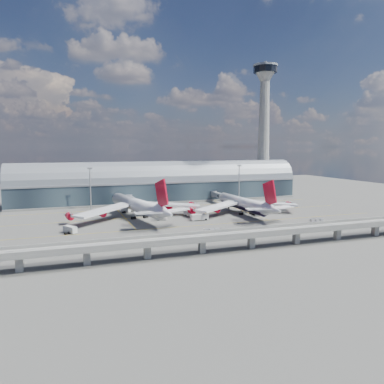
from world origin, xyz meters
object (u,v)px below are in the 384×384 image
object	(u,v)px
service_truck_3	(257,213)
service_truck_5	(126,210)
service_truck_0	(70,229)
airliner_right	(244,204)
service_truck_1	(161,217)
service_truck_2	(200,217)
cargo_train_2	(317,220)
control_tower	(264,129)
cargo_train_0	(212,231)
floodlight_mast_left	(90,187)
cargo_train_1	(192,237)
floodlight_mast_right	(239,182)
airliner_left	(138,206)
service_truck_4	(187,213)

from	to	relation	value
service_truck_3	service_truck_5	bearing A→B (deg)	176.63
service_truck_0	airliner_right	bearing A→B (deg)	-21.58
service_truck_1	service_truck_2	bearing A→B (deg)	-102.34
cargo_train_2	service_truck_3	bearing A→B (deg)	29.74
control_tower	cargo_train_0	xyz separation A→B (m)	(-89.16, -108.97, -50.76)
floodlight_mast_left	service_truck_0	world-z (taller)	floodlight_mast_left
service_truck_2	cargo_train_1	bearing A→B (deg)	152.76
control_tower	service_truck_5	distance (m)	134.26
floodlight_mast_right	airliner_right	distance (m)	48.59
airliner_right	cargo_train_1	xyz separation A→B (m)	(-47.25, -44.42, -4.97)
floodlight_mast_right	service_truck_5	bearing A→B (deg)	-168.93
airliner_left	cargo_train_1	distance (m)	54.16
service_truck_1	service_truck_4	size ratio (longest dim) A/B	1.30
floodlight_mast_left	airliner_right	bearing A→B (deg)	-28.50
service_truck_0	service_truck_1	world-z (taller)	service_truck_1
airliner_left	service_truck_1	bearing A→B (deg)	-53.37
control_tower	service_truck_2	bearing A→B (deg)	-136.09
airliner_left	service_truck_0	bearing A→B (deg)	-156.38
control_tower	airliner_right	distance (m)	100.97
service_truck_3	cargo_train_0	distance (m)	50.14
service_truck_2	service_truck_0	bearing A→B (deg)	94.72
airliner_right	cargo_train_1	bearing A→B (deg)	-138.41
airliner_right	service_truck_4	distance (m)	33.38
service_truck_1	cargo_train_2	distance (m)	79.75
floodlight_mast_left	service_truck_4	bearing A→B (deg)	-38.01
cargo_train_2	airliner_right	bearing A→B (deg)	29.45
service_truck_2	airliner_right	bearing A→B (deg)	-75.64
service_truck_2	service_truck_4	world-z (taller)	service_truck_2
airliner_left	service_truck_1	size ratio (longest dim) A/B	12.85
cargo_train_1	cargo_train_2	xyz separation A→B (m)	(71.16, 11.08, 0.11)
floodlight_mast_left	service_truck_1	size ratio (longest dim) A/B	4.24
service_truck_0	service_truck_1	xyz separation A→B (m)	(45.95, 15.38, 0.06)
service_truck_2	floodlight_mast_left	bearing A→B (deg)	41.46
floodlight_mast_left	service_truck_1	xyz separation A→B (m)	(32.14, -45.56, -11.97)
airliner_right	control_tower	bearing A→B (deg)	51.70
cargo_train_0	airliner_left	bearing A→B (deg)	22.29
cargo_train_0	cargo_train_2	bearing A→B (deg)	-92.62
service_truck_0	service_truck_2	size ratio (longest dim) A/B	0.83
service_truck_1	cargo_train_1	size ratio (longest dim) A/B	0.68
control_tower	airliner_left	bearing A→B (deg)	-150.47
airliner_left	service_truck_5	distance (m)	21.14
service_truck_4	cargo_train_1	distance (m)	52.55
floodlight_mast_left	service_truck_4	distance (m)	63.12
service_truck_5	airliner_left	bearing A→B (deg)	-116.88
floodlight_mast_left	floodlight_mast_right	size ratio (longest dim) A/B	1.00
floodlight_mast_left	airliner_right	distance (m)	92.85
floodlight_mast_left	cargo_train_0	world-z (taller)	floodlight_mast_left
floodlight_mast_right	service_truck_5	distance (m)	83.96
airliner_left	service_truck_1	distance (m)	14.92
airliner_right	service_truck_5	bearing A→B (deg)	154.21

